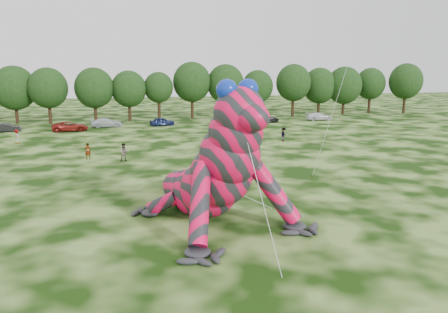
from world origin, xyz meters
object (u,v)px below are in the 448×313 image
tree_12 (257,94)px  car_6 (265,119)px  tree_6 (49,96)px  tree_17 (405,88)px  spectator_1 (124,152)px  tree_5 (15,95)px  tree_9 (159,96)px  tree_8 (129,96)px  car_7 (319,116)px  inflatable_gecko (198,147)px  tree_14 (319,91)px  spectator_2 (284,134)px  tree_7 (95,95)px  tree_13 (293,90)px  car_2 (70,126)px  car_4 (162,122)px  spectator_0 (88,151)px  tree_10 (192,90)px  spectator_4 (17,136)px  spectator_3 (252,136)px  tree_11 (226,91)px  car_1 (7,128)px  car_3 (107,123)px  car_5 (227,119)px  tree_15 (344,91)px  tree_16 (370,90)px

tree_12 → car_6: tree_12 is taller
tree_6 → tree_17: 69.51m
spectator_1 → tree_6: bearing=106.2°
tree_5 → tree_9: tree_5 is taller
tree_6 → tree_8: bearing=1.3°
tree_5 → car_7: (52.37, -8.52, -4.20)m
tree_12 → inflatable_gecko: bearing=-112.4°
tree_14 → spectator_2: size_ratio=5.22×
tree_9 → tree_14: 32.43m
tree_9 → spectator_2: tree_9 is taller
tree_7 → tree_14: tree_7 is taller
tree_13 → car_2: 42.26m
car_4 → spectator_0: bearing=145.7°
tree_10 → spectator_4: tree_10 is taller
tree_7 → tree_17: size_ratio=0.92×
tree_7 → spectator_3: (20.29, -26.05, -3.96)m
inflatable_gecko → tree_11: tree_11 is taller
car_1 → car_7: car_7 is taller
car_3 → car_6: 26.85m
car_2 → car_5: bearing=-88.5°
inflatable_gecko → tree_8: size_ratio=2.00×
inflatable_gecko → spectator_4: size_ratio=10.03×
tree_12 → spectator_2: 28.58m
car_3 → spectator_0: (-1.69, -25.43, 0.16)m
tree_8 → tree_17: 56.17m
car_7 → spectator_3: bearing=140.7°
car_7 → car_4: bearing=96.9°
car_2 → car_5: car_2 is taller
car_2 → spectator_4: (-5.57, -9.59, 0.16)m
tree_8 → car_5: tree_8 is taller
tree_8 → spectator_1: tree_8 is taller
tree_9 → spectator_1: size_ratio=4.66×
spectator_3 → tree_11: bearing=-155.7°
car_3 → spectator_0: 25.48m
tree_15 → car_3: bearing=-170.3°
spectator_3 → spectator_0: (-20.12, -6.38, 0.10)m
spectator_0 → spectator_3: bearing=-168.2°
tree_13 → car_6: bearing=-137.0°
tree_16 → tree_17: 7.06m
tree_13 → car_4: bearing=-163.4°
car_1 → spectator_2: bearing=-123.3°
tree_11 → car_6: bearing=-61.8°
car_1 → spectator_0: spectator_0 is taller
tree_8 → tree_16: 49.72m
tree_9 → tree_11: size_ratio=0.86×
tree_13 → spectator_4: size_ratio=5.67×
tree_14 → car_7: bearing=-115.6°
tree_11 → car_4: size_ratio=2.48×
tree_15 → car_7: tree_15 is taller
tree_9 → car_7: size_ratio=1.80×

